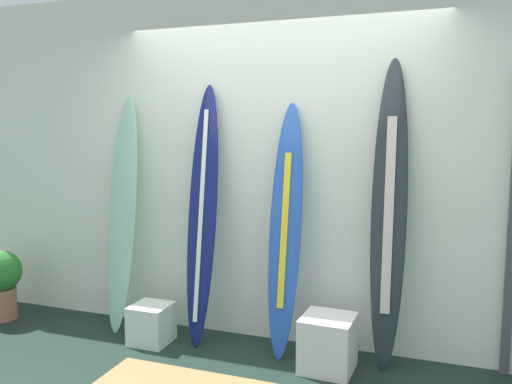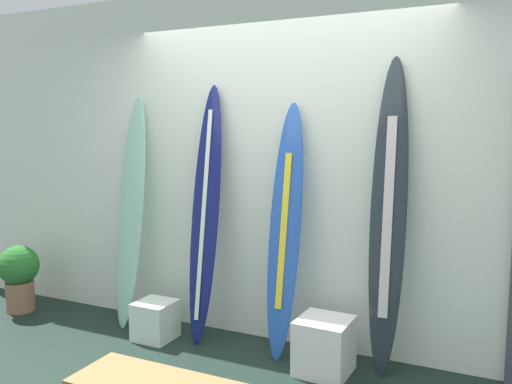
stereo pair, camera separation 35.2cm
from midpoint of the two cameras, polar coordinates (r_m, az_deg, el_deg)
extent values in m
cube|color=silver|center=(4.12, 5.56, 2.89)|extent=(7.20, 0.20, 2.80)
ellipsoid|color=#8BC5A9|center=(4.50, -11.44, -2.20)|extent=(0.28, 0.35, 1.97)
ellipsoid|color=navy|center=(4.09, -3.14, -2.46)|extent=(0.25, 0.40, 2.04)
cube|color=silver|center=(4.07, -3.34, -2.45)|extent=(0.04, 0.28, 1.63)
cone|color=black|center=(4.23, -3.71, -13.96)|extent=(0.07, 0.09, 0.11)
ellipsoid|color=#2755B0|center=(3.84, 5.84, -4.26)|extent=(0.25, 0.38, 1.89)
cube|color=yellow|center=(3.82, 5.69, -4.26)|extent=(0.05, 0.20, 1.13)
cone|color=black|center=(3.99, 5.23, -15.54)|extent=(0.07, 0.09, 0.11)
ellipsoid|color=#222C32|center=(3.69, 17.01, -2.67)|extent=(0.25, 0.30, 2.18)
cube|color=beige|center=(3.67, 16.95, -2.69)|extent=(0.07, 0.17, 1.36)
cone|color=black|center=(3.88, 16.36, -16.02)|extent=(0.07, 0.08, 0.11)
cube|color=silver|center=(4.35, -8.68, -13.78)|extent=(0.30, 0.30, 0.31)
cube|color=white|center=(3.81, 10.26, -16.34)|extent=(0.37, 0.37, 0.39)
cylinder|color=#8A6349|center=(5.32, -22.75, -10.53)|extent=(0.25, 0.25, 0.28)
sphere|color=#2B712D|center=(5.24, -22.90, -7.44)|extent=(0.37, 0.37, 0.37)
camera|label=1|loc=(0.18, -87.37, 0.32)|focal=36.41mm
camera|label=2|loc=(0.18, 92.63, -0.32)|focal=36.41mm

